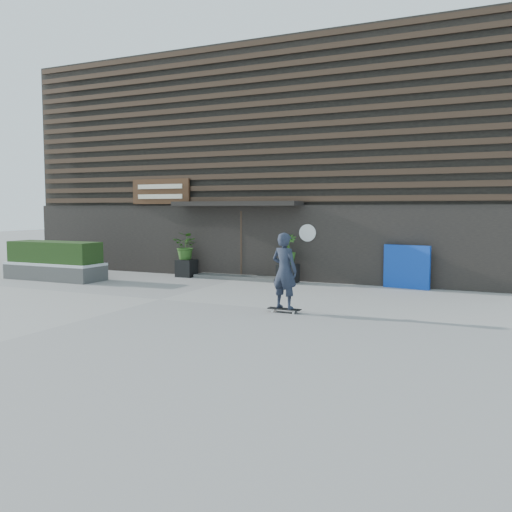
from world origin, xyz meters
The scene contains 12 objects.
ground centered at (0.00, 0.00, 0.00)m, with size 80.00×80.00×0.00m, color #989691.
entrance_step centered at (0.00, 4.60, 0.06)m, with size 3.00×0.80×0.12m, color #484845.
planter_pot_left centered at (-1.90, 4.40, 0.30)m, with size 0.60×0.60×0.60m, color black.
bamboo_left centered at (-1.90, 4.40, 1.08)m, with size 0.86×0.75×0.96m, color #2D591E.
planter_pot_right centered at (1.90, 4.40, 0.30)m, with size 0.60×0.60×0.60m, color black.
bamboo_right centered at (1.90, 4.40, 1.08)m, with size 0.54×0.54×0.96m, color #2D591E.
raised_bed centered at (-5.56, 1.94, 0.25)m, with size 3.50×1.20×0.50m, color #454543.
snow_layer centered at (-5.56, 1.94, 0.54)m, with size 3.50×1.20×0.08m, color silver.
hedge centered at (-5.56, 1.94, 0.93)m, with size 3.30×1.00×0.70m, color #1B3413.
blue_tarp centered at (5.58, 4.70, 0.65)m, with size 1.39×0.12×1.30m, color #0C33A5.
building centered at (0.00, 9.96, 3.99)m, with size 18.00×11.00×8.00m.
skateboarder centered at (3.64, -0.33, 0.96)m, with size 0.78×0.55×1.84m.
Camera 1 is at (8.14, -11.84, 2.39)m, focal length 38.14 mm.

